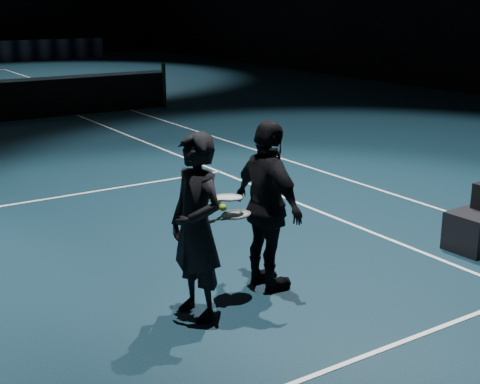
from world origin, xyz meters
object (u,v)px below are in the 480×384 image
object	(u,v)px
player_a	(196,227)
racket_lower	(236,215)
racket_upper	(229,198)
player_b	(268,207)
tennis_balls	(219,205)

from	to	relation	value
player_a	racket_lower	distance (m)	0.45
racket_upper	player_b	bearing A→B (deg)	-9.08
racket_lower	racket_upper	distance (m)	0.17
player_b	racket_lower	world-z (taller)	player_b
tennis_balls	player_b	bearing A→B (deg)	9.11
player_b	racket_upper	xyz separation A→B (m)	(-0.45, -0.04, 0.17)
player_a	racket_upper	distance (m)	0.44
player_b	tennis_balls	xyz separation A→B (m)	(-0.59, -0.09, 0.13)
racket_lower	player_b	bearing A→B (deg)	-0.00
racket_lower	tennis_balls	distance (m)	0.23
player_b	racket_lower	distance (m)	0.40
player_a	racket_lower	world-z (taller)	player_a
player_a	player_b	world-z (taller)	same
player_a	player_b	size ratio (longest dim) A/B	1.00
player_b	tennis_balls	bearing A→B (deg)	98.68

